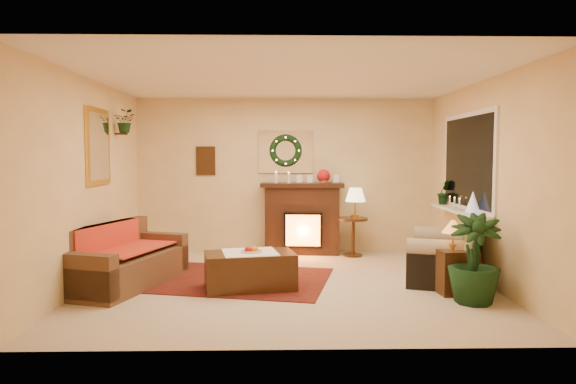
{
  "coord_description": "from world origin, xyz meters",
  "views": [
    {
      "loc": [
        -0.15,
        -6.46,
        1.63
      ],
      "look_at": [
        0.0,
        0.35,
        1.15
      ],
      "focal_mm": 32.0,
      "sensor_mm": 36.0,
      "label": 1
    }
  ],
  "objects_px": {
    "sofa": "(126,252)",
    "side_table_round": "(353,236)",
    "coffee_table": "(250,272)",
    "loveseat": "(443,247)",
    "end_table_square": "(455,270)",
    "fireplace": "(302,221)"
  },
  "relations": [
    {
      "from": "sofa",
      "to": "side_table_round",
      "type": "height_order",
      "value": "sofa"
    },
    {
      "from": "coffee_table",
      "to": "side_table_round",
      "type": "bearing_deg",
      "value": 41.92
    },
    {
      "from": "loveseat",
      "to": "end_table_square",
      "type": "distance_m",
      "value": 0.73
    },
    {
      "from": "fireplace",
      "to": "loveseat",
      "type": "xyz_separation_m",
      "value": [
        1.78,
        -1.81,
        -0.13
      ]
    },
    {
      "from": "fireplace",
      "to": "end_table_square",
      "type": "relative_size",
      "value": 2.33
    },
    {
      "from": "loveseat",
      "to": "end_table_square",
      "type": "xyz_separation_m",
      "value": [
        -0.09,
        -0.71,
        -0.15
      ]
    },
    {
      "from": "end_table_square",
      "to": "fireplace",
      "type": "bearing_deg",
      "value": 123.95
    },
    {
      "from": "end_table_square",
      "to": "coffee_table",
      "type": "distance_m",
      "value": 2.46
    },
    {
      "from": "sofa",
      "to": "side_table_round",
      "type": "bearing_deg",
      "value": 48.29
    },
    {
      "from": "sofa",
      "to": "coffee_table",
      "type": "xyz_separation_m",
      "value": [
        1.56,
        -0.22,
        -0.22
      ]
    },
    {
      "from": "loveseat",
      "to": "side_table_round",
      "type": "distance_m",
      "value": 1.85
    },
    {
      "from": "loveseat",
      "to": "side_table_round",
      "type": "height_order",
      "value": "loveseat"
    },
    {
      "from": "sofa",
      "to": "coffee_table",
      "type": "relative_size",
      "value": 1.67
    },
    {
      "from": "fireplace",
      "to": "coffee_table",
      "type": "relative_size",
      "value": 1.13
    },
    {
      "from": "loveseat",
      "to": "end_table_square",
      "type": "relative_size",
      "value": 2.76
    },
    {
      "from": "loveseat",
      "to": "coffee_table",
      "type": "relative_size",
      "value": 1.34
    },
    {
      "from": "coffee_table",
      "to": "fireplace",
      "type": "bearing_deg",
      "value": 61.0
    },
    {
      "from": "loveseat",
      "to": "coffee_table",
      "type": "distance_m",
      "value": 2.59
    },
    {
      "from": "sofa",
      "to": "end_table_square",
      "type": "height_order",
      "value": "sofa"
    },
    {
      "from": "coffee_table",
      "to": "sofa",
      "type": "bearing_deg",
      "value": 161.26
    },
    {
      "from": "end_table_square",
      "to": "side_table_round",
      "type": "bearing_deg",
      "value": 111.25
    },
    {
      "from": "side_table_round",
      "to": "loveseat",
      "type": "bearing_deg",
      "value": -58.12
    }
  ]
}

